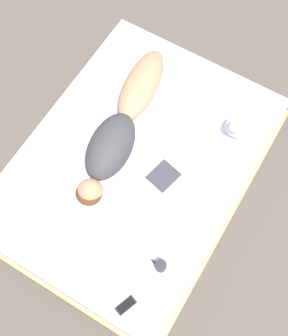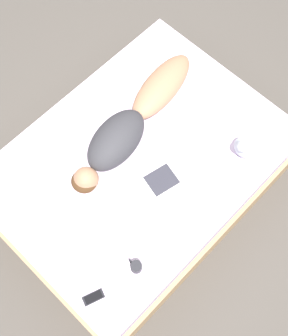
% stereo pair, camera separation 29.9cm
% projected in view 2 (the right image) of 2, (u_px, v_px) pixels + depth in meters
% --- Properties ---
extents(ground_plane, '(12.00, 12.00, 0.00)m').
position_uv_depth(ground_plane, '(139.00, 185.00, 3.84)').
color(ground_plane, '#4C4742').
extents(bed, '(1.58, 2.13, 0.52)m').
position_uv_depth(bed, '(139.00, 172.00, 3.60)').
color(bed, tan).
rests_on(bed, ground_plane).
extents(person, '(0.46, 1.38, 0.24)m').
position_uv_depth(person, '(131.00, 123.00, 3.35)').
color(person, '#A37556').
rests_on(person, bed).
extents(open_magazine, '(0.59, 0.40, 0.01)m').
position_uv_depth(open_magazine, '(172.00, 194.00, 3.24)').
color(open_magazine, white).
rests_on(open_magazine, bed).
extents(coffee_mug, '(0.11, 0.07, 0.08)m').
position_uv_depth(coffee_mug, '(136.00, 267.00, 3.00)').
color(coffee_mug, '#232328').
rests_on(coffee_mug, bed).
extents(cell_phone, '(0.10, 0.15, 0.01)m').
position_uv_depth(cell_phone, '(93.00, 297.00, 2.96)').
color(cell_phone, black).
rests_on(cell_phone, bed).
extents(plush_toy, '(0.17, 0.18, 0.22)m').
position_uv_depth(plush_toy, '(246.00, 147.00, 3.29)').
color(plush_toy, '#B2BCCC').
rests_on(plush_toy, bed).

